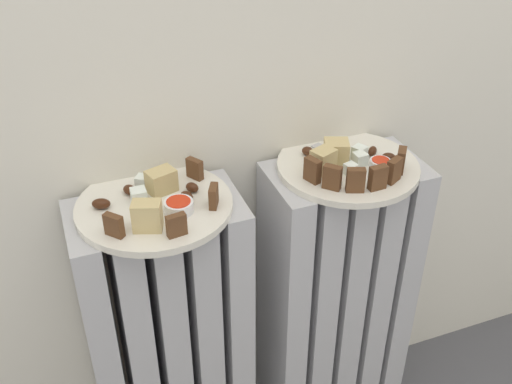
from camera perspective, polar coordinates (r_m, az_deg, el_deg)
name	(u,v)px	position (r m, az deg, el deg)	size (l,w,h in m)	color
radiator_left	(171,352)	(1.22, -8.03, -14.64)	(0.30, 0.16, 0.66)	#B2B2B7
radiator_right	(334,306)	(1.30, 7.38, -10.58)	(0.30, 0.16, 0.66)	#B2B2B7
plate_left	(154,206)	(0.99, -9.53, -1.30)	(0.25, 0.25, 0.01)	silver
plate_right	(348,166)	(1.10, 8.63, 2.40)	(0.25, 0.25, 0.01)	silver
dark_cake_slice_left_0	(114,225)	(0.92, -13.22, -3.08)	(0.03, 0.01, 0.04)	#56351E
dark_cake_slice_left_1	(176,225)	(0.90, -7.49, -3.12)	(0.03, 0.01, 0.04)	#56351E
dark_cake_slice_left_2	(214,196)	(0.96, -4.02, -0.40)	(0.03, 0.01, 0.04)	#56351E
dark_cake_slice_left_3	(195,169)	(1.04, -5.79, 2.19)	(0.03, 0.01, 0.04)	#56351E
marble_cake_slice_left_0	(161,181)	(1.01, -8.89, 1.03)	(0.05, 0.03, 0.04)	tan
marble_cake_slice_left_1	(147,216)	(0.92, -10.21, -2.23)	(0.04, 0.03, 0.05)	tan
turkish_delight_left_0	(143,181)	(1.03, -10.61, 0.98)	(0.02, 0.02, 0.02)	white
turkish_delight_left_1	(139,196)	(0.99, -10.96, -0.37)	(0.02, 0.02, 0.02)	white
medjool_date_left_0	(192,188)	(1.01, -6.02, 0.42)	(0.02, 0.02, 0.02)	#3D1E0F
medjool_date_left_1	(187,197)	(0.98, -6.55, -0.43)	(0.03, 0.02, 0.02)	#3D1E0F
medjool_date_left_2	(130,190)	(1.02, -11.80, 0.21)	(0.03, 0.02, 0.01)	#3D1E0F
medjool_date_left_3	(101,204)	(0.99, -14.36, -1.08)	(0.03, 0.02, 0.02)	#3D1E0F
jam_bowl_left	(179,206)	(0.96, -7.28, -1.29)	(0.05, 0.05, 0.02)	white
dark_cake_slice_right_0	(313,170)	(1.03, 5.34, 2.06)	(0.03, 0.01, 0.04)	#56351E
dark_cake_slice_right_1	(332,177)	(1.01, 7.18, 1.37)	(0.03, 0.01, 0.04)	#56351E
dark_cake_slice_right_2	(356,180)	(1.01, 9.36, 1.10)	(0.03, 0.01, 0.04)	#56351E
dark_cake_slice_right_3	(378,178)	(1.02, 11.39, 1.33)	(0.03, 0.01, 0.04)	#56351E
dark_cake_slice_right_4	(394,170)	(1.05, 12.85, 1.99)	(0.03, 0.01, 0.04)	#56351E
dark_cake_slice_right_5	(401,160)	(1.08, 13.48, 2.91)	(0.03, 0.01, 0.04)	#56351E
marble_cake_slice_right_0	(336,151)	(1.09, 7.55, 3.83)	(0.04, 0.04, 0.04)	tan
marble_cake_slice_right_1	(323,160)	(1.06, 6.34, 2.97)	(0.04, 0.03, 0.04)	tan
turkish_delight_right_0	(359,152)	(1.11, 9.69, 3.73)	(0.02, 0.02, 0.02)	white
turkish_delight_right_1	(351,169)	(1.06, 8.90, 2.13)	(0.02, 0.02, 0.02)	white
turkish_delight_right_2	(360,159)	(1.09, 9.75, 3.10)	(0.02, 0.02, 0.02)	white
medjool_date_right_0	(308,151)	(1.11, 4.88, 3.86)	(0.02, 0.02, 0.02)	#3D1E0F
medjool_date_right_1	(372,151)	(1.12, 10.90, 3.79)	(0.02, 0.01, 0.02)	#3D1E0F
medjool_date_right_2	(338,147)	(1.13, 7.71, 4.21)	(0.03, 0.02, 0.02)	#3D1E0F
medjool_date_right_3	(389,158)	(1.11, 12.40, 3.18)	(0.03, 0.02, 0.02)	#3D1E0F
jam_bowl_right	(380,165)	(1.08, 11.59, 2.51)	(0.04, 0.04, 0.02)	white
fork	(332,153)	(1.12, 7.18, 3.62)	(0.05, 0.10, 0.00)	#B7B7BC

